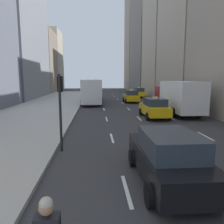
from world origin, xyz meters
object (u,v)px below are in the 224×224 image
(taxi_second, at_px, (139,92))
(city_bus, at_px, (92,90))
(taxi_third, at_px, (131,96))
(taxi_lead, at_px, (154,108))
(sedan_black_near, at_px, (168,157))
(traffic_light_pole, at_px, (60,100))
(box_truck, at_px, (177,96))

(taxi_second, xyz_separation_m, city_bus, (-8.41, -8.37, 0.91))
(taxi_second, distance_m, taxi_third, 8.88)
(taxi_third, bearing_deg, taxi_second, 71.62)
(taxi_lead, bearing_deg, sedan_black_near, -103.22)
(taxi_lead, relative_size, traffic_light_pole, 1.22)
(taxi_lead, xyz_separation_m, box_truck, (2.80, 1.99, 0.83))
(sedan_black_near, bearing_deg, box_truck, 68.07)
(taxi_lead, distance_m, sedan_black_near, 12.24)
(taxi_third, bearing_deg, taxi_lead, -90.00)
(taxi_third, bearing_deg, sedan_black_near, -96.51)
(taxi_second, relative_size, city_bus, 0.38)
(city_bus, bearing_deg, sedan_black_near, -83.48)
(taxi_lead, bearing_deg, taxi_second, 82.43)
(taxi_lead, xyz_separation_m, city_bus, (-5.61, 12.70, 0.91))
(taxi_lead, height_order, taxi_third, same)
(taxi_lead, xyz_separation_m, taxi_third, (0.00, 12.64, 0.00))
(taxi_third, distance_m, city_bus, 5.69)
(taxi_lead, distance_m, box_truck, 3.54)
(taxi_second, bearing_deg, taxi_lead, -97.57)
(sedan_black_near, height_order, city_bus, city_bus)
(taxi_second, distance_m, box_truck, 19.09)
(city_bus, relative_size, box_truck, 1.38)
(sedan_black_near, distance_m, box_truck, 15.02)
(sedan_black_near, distance_m, city_bus, 24.79)
(sedan_black_near, xyz_separation_m, city_bus, (-2.81, 24.61, 0.91))
(taxi_second, distance_m, city_bus, 11.90)
(taxi_lead, height_order, city_bus, city_bus)
(box_truck, bearing_deg, taxi_second, 90.00)
(taxi_second, relative_size, box_truck, 0.52)
(taxi_third, relative_size, box_truck, 0.52)
(box_truck, bearing_deg, taxi_third, 104.74)
(taxi_third, bearing_deg, box_truck, -75.26)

